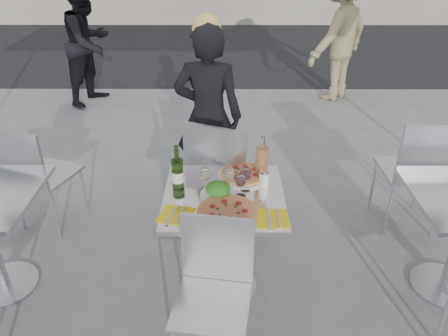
{
  "coord_description": "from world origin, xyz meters",
  "views": [
    {
      "loc": [
        0.01,
        -2.19,
        2.19
      ],
      "look_at": [
        0.0,
        0.15,
        0.85
      ],
      "focal_mm": 35.0,
      "sensor_mm": 36.0,
      "label": 1
    }
  ],
  "objects_px": {
    "chair_near": "(214,282)",
    "pizza_far": "(243,174)",
    "pizza_near": "(228,212)",
    "napkin_right": "(273,218)",
    "pedestrian_b": "(339,34)",
    "carafe": "(262,162)",
    "wineglass_white_b": "(229,174)",
    "wineglass_red_a": "(241,181)",
    "napkin_left": "(176,215)",
    "side_chair_rfar": "(418,167)",
    "woman_diner": "(208,117)",
    "wineglass_white_a": "(205,175)",
    "wine_bottle": "(178,173)",
    "pedestrian_a": "(88,43)",
    "side_chair_lfar": "(36,170)",
    "chair_far": "(222,173)",
    "salad_plate": "(218,190)",
    "wineglass_red_b": "(246,174)",
    "sugar_shaker": "(264,178)",
    "main_table": "(224,223)"
  },
  "relations": [
    {
      "from": "woman_diner",
      "to": "napkin_left",
      "type": "relative_size",
      "value": 7.1
    },
    {
      "from": "woman_diner",
      "to": "salad_plate",
      "type": "xyz_separation_m",
      "value": [
        0.1,
        -1.14,
        0.01
      ]
    },
    {
      "from": "wineglass_white_b",
      "to": "wineglass_red_a",
      "type": "xyz_separation_m",
      "value": [
        0.07,
        -0.07,
        0.0
      ]
    },
    {
      "from": "carafe",
      "to": "chair_far",
      "type": "bearing_deg",
      "value": 127.59
    },
    {
      "from": "pedestrian_b",
      "to": "carafe",
      "type": "height_order",
      "value": "pedestrian_b"
    },
    {
      "from": "side_chair_lfar",
      "to": "wineglass_white_b",
      "type": "bearing_deg",
      "value": 178.88
    },
    {
      "from": "side_chair_lfar",
      "to": "sugar_shaker",
      "type": "relative_size",
      "value": 8.51
    },
    {
      "from": "pizza_far",
      "to": "napkin_right",
      "type": "distance_m",
      "value": 0.48
    },
    {
      "from": "main_table",
      "to": "pedestrian_a",
      "type": "bearing_deg",
      "value": 116.77
    },
    {
      "from": "pedestrian_a",
      "to": "carafe",
      "type": "height_order",
      "value": "pedestrian_a"
    },
    {
      "from": "side_chair_lfar",
      "to": "wineglass_red_a",
      "type": "distance_m",
      "value": 1.7
    },
    {
      "from": "side_chair_lfar",
      "to": "sugar_shaker",
      "type": "bearing_deg",
      "value": -176.88
    },
    {
      "from": "pizza_far",
      "to": "wineglass_red_b",
      "type": "xyz_separation_m",
      "value": [
        0.01,
        -0.15,
        0.09
      ]
    },
    {
      "from": "woman_diner",
      "to": "wine_bottle",
      "type": "distance_m",
      "value": 1.08
    },
    {
      "from": "salad_plate",
      "to": "wineglass_red_b",
      "type": "distance_m",
      "value": 0.19
    },
    {
      "from": "chair_far",
      "to": "pizza_far",
      "type": "bearing_deg",
      "value": 137.28
    },
    {
      "from": "side_chair_rfar",
      "to": "sugar_shaker",
      "type": "xyz_separation_m",
      "value": [
        -1.2,
        -0.54,
        0.22
      ]
    },
    {
      "from": "napkin_right",
      "to": "main_table",
      "type": "bearing_deg",
      "value": 137.86
    },
    {
      "from": "sugar_shaker",
      "to": "napkin_right",
      "type": "xyz_separation_m",
      "value": [
        0.02,
        -0.35,
        -0.05
      ]
    },
    {
      "from": "main_table",
      "to": "napkin_right",
      "type": "bearing_deg",
      "value": -41.33
    },
    {
      "from": "side_chair_rfar",
      "to": "chair_near",
      "type": "bearing_deg",
      "value": 35.74
    },
    {
      "from": "pizza_near",
      "to": "napkin_right",
      "type": "distance_m",
      "value": 0.25
    },
    {
      "from": "wine_bottle",
      "to": "wineglass_red_a",
      "type": "xyz_separation_m",
      "value": [
        0.38,
        -0.08,
        -0.0
      ]
    },
    {
      "from": "pizza_far",
      "to": "napkin_left",
      "type": "height_order",
      "value": "pizza_far"
    },
    {
      "from": "woman_diner",
      "to": "napkin_left",
      "type": "bearing_deg",
      "value": 90.5
    },
    {
      "from": "pedestrian_b",
      "to": "side_chair_rfar",
      "type": "bearing_deg",
      "value": 43.17
    },
    {
      "from": "sugar_shaker",
      "to": "napkin_left",
      "type": "distance_m",
      "value": 0.61
    },
    {
      "from": "chair_far",
      "to": "chair_near",
      "type": "distance_m",
      "value": 1.01
    },
    {
      "from": "chair_near",
      "to": "side_chair_rfar",
      "type": "distance_m",
      "value": 1.88
    },
    {
      "from": "side_chair_lfar",
      "to": "napkin_right",
      "type": "height_order",
      "value": "side_chair_lfar"
    },
    {
      "from": "carafe",
      "to": "wineglass_white_b",
      "type": "distance_m",
      "value": 0.25
    },
    {
      "from": "pizza_near",
      "to": "wine_bottle",
      "type": "bearing_deg",
      "value": 139.0
    },
    {
      "from": "pedestrian_a",
      "to": "chair_far",
      "type": "bearing_deg",
      "value": -126.98
    },
    {
      "from": "chair_near",
      "to": "pizza_far",
      "type": "bearing_deg",
      "value": 84.79
    },
    {
      "from": "wineglass_white_b",
      "to": "pizza_far",
      "type": "bearing_deg",
      "value": 60.18
    },
    {
      "from": "wineglass_red_a",
      "to": "side_chair_lfar",
      "type": "bearing_deg",
      "value": 156.33
    },
    {
      "from": "wine_bottle",
      "to": "wineglass_red_b",
      "type": "height_order",
      "value": "wine_bottle"
    },
    {
      "from": "side_chair_lfar",
      "to": "pizza_near",
      "type": "distance_m",
      "value": 1.69
    },
    {
      "from": "wineglass_red_b",
      "to": "wineglass_white_a",
      "type": "bearing_deg",
      "value": -178.16
    },
    {
      "from": "side_chair_rfar",
      "to": "wineglass_white_b",
      "type": "bearing_deg",
      "value": 21.39
    },
    {
      "from": "pizza_near",
      "to": "wineglass_white_b",
      "type": "distance_m",
      "value": 0.27
    },
    {
      "from": "wineglass_white_a",
      "to": "wineglass_red_a",
      "type": "height_order",
      "value": "same"
    },
    {
      "from": "pedestrian_b",
      "to": "napkin_left",
      "type": "distance_m",
      "value": 4.25
    },
    {
      "from": "woman_diner",
      "to": "pedestrian_b",
      "type": "bearing_deg",
      "value": -116.6
    },
    {
      "from": "side_chair_rfar",
      "to": "woman_diner",
      "type": "relative_size",
      "value": 0.63
    },
    {
      "from": "chair_far",
      "to": "wineglass_red_a",
      "type": "xyz_separation_m",
      "value": [
        0.12,
        -0.54,
        0.26
      ]
    },
    {
      "from": "pedestrian_a",
      "to": "side_chair_lfar",
      "type": "bearing_deg",
      "value": -150.42
    },
    {
      "from": "main_table",
      "to": "chair_near",
      "type": "bearing_deg",
      "value": -95.7
    },
    {
      "from": "pedestrian_a",
      "to": "wineglass_white_a",
      "type": "bearing_deg",
      "value": -131.74
    },
    {
      "from": "chair_far",
      "to": "side_chair_lfar",
      "type": "xyz_separation_m",
      "value": [
        -1.41,
        0.13,
        -0.06
      ]
    }
  ]
}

